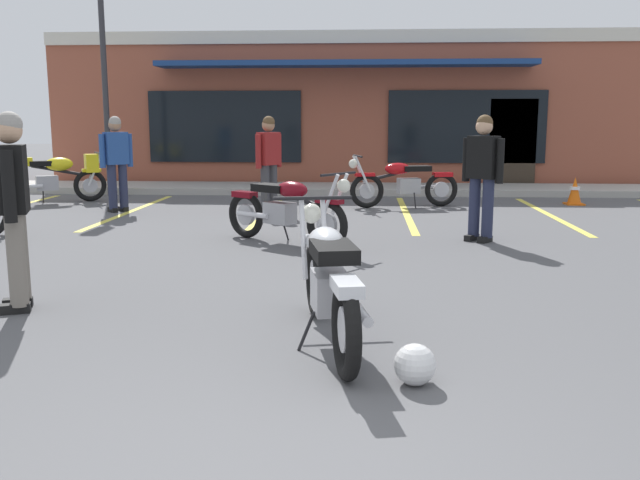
% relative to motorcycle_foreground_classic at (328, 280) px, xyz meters
% --- Properties ---
extents(ground_plane, '(80.00, 80.00, 0.00)m').
position_rel_motorcycle_foreground_classic_xyz_m(ground_plane, '(-0.23, 1.84, -0.46)').
color(ground_plane, '#515154').
extents(sidewalk_kerb, '(22.00, 1.80, 0.14)m').
position_rel_motorcycle_foreground_classic_xyz_m(sidewalk_kerb, '(-0.23, 10.73, -0.39)').
color(sidewalk_kerb, '#A8A59E').
rests_on(sidewalk_kerb, ground_plane).
extents(brick_storefront_building, '(14.45, 6.37, 3.68)m').
position_rel_motorcycle_foreground_classic_xyz_m(brick_storefront_building, '(-0.23, 14.55, 1.38)').
color(brick_storefront_building, brown).
rests_on(brick_storefront_building, ground_plane).
extents(painted_stall_lines, '(12.33, 4.80, 0.01)m').
position_rel_motorcycle_foreground_classic_xyz_m(painted_stall_lines, '(-0.23, 7.13, -0.46)').
color(painted_stall_lines, '#DBCC4C').
rests_on(painted_stall_lines, ground_plane).
extents(motorcycle_foreground_classic, '(0.82, 2.09, 0.98)m').
position_rel_motorcycle_foreground_classic_xyz_m(motorcycle_foreground_classic, '(0.00, 0.00, 0.00)').
color(motorcycle_foreground_classic, black).
rests_on(motorcycle_foreground_classic, ground_plane).
extents(motorcycle_silver_naked, '(2.08, 0.89, 0.98)m').
position_rel_motorcycle_foreground_classic_xyz_m(motorcycle_silver_naked, '(0.98, 8.00, 0.00)').
color(motorcycle_silver_naked, black).
rests_on(motorcycle_silver_naked, ground_plane).
extents(motorcycle_blue_standard, '(1.87, 1.34, 0.98)m').
position_rel_motorcycle_foreground_classic_xyz_m(motorcycle_blue_standard, '(-5.73, 8.25, 0.07)').
color(motorcycle_blue_standard, black).
rests_on(motorcycle_blue_standard, ground_plane).
extents(motorcycle_green_cafe_racer, '(1.80, 1.46, 0.98)m').
position_rel_motorcycle_foreground_classic_xyz_m(motorcycle_green_cafe_racer, '(-0.77, 4.02, 0.00)').
color(motorcycle_green_cafe_racer, black).
rests_on(motorcycle_green_cafe_racer, ground_plane).
extents(person_in_black_shirt, '(0.37, 0.60, 1.68)m').
position_rel_motorcycle_foreground_classic_xyz_m(person_in_black_shirt, '(-2.67, 0.69, 0.49)').
color(person_in_black_shirt, black).
rests_on(person_in_black_shirt, ground_plane).
extents(person_in_shorts_foreground, '(0.44, 0.54, 1.68)m').
position_rel_motorcycle_foreground_classic_xyz_m(person_in_shorts_foreground, '(-1.40, 7.06, 0.49)').
color(person_in_shorts_foreground, black).
rests_on(person_in_shorts_foreground, ground_plane).
extents(person_by_back_row, '(0.53, 0.46, 1.68)m').
position_rel_motorcycle_foreground_classic_xyz_m(person_by_back_row, '(1.81, 4.39, 0.49)').
color(person_by_back_row, black).
rests_on(person_by_back_row, ground_plane).
extents(person_near_building, '(0.51, 0.48, 1.68)m').
position_rel_motorcycle_foreground_classic_xyz_m(person_near_building, '(-4.08, 7.01, 0.49)').
color(person_near_building, black).
rests_on(person_near_building, ground_plane).
extents(helmet_on_pavement, '(0.26, 0.26, 0.26)m').
position_rel_motorcycle_foreground_classic_xyz_m(helmet_on_pavement, '(0.57, -0.80, -0.33)').
color(helmet_on_pavement, silver).
rests_on(helmet_on_pavement, ground_plane).
extents(traffic_cone, '(0.34, 0.34, 0.53)m').
position_rel_motorcycle_foreground_classic_xyz_m(traffic_cone, '(4.29, 8.60, -0.20)').
color(traffic_cone, orange).
rests_on(traffic_cone, ground_plane).
extents(parking_lot_lamp_post, '(0.24, 0.76, 4.74)m').
position_rel_motorcycle_foreground_classic_xyz_m(parking_lot_lamp_post, '(-5.21, 9.52, 2.63)').
color(parking_lot_lamp_post, '#2D2D33').
rests_on(parking_lot_lamp_post, ground_plane).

